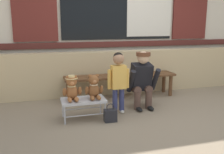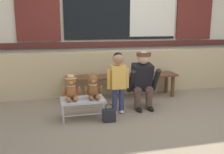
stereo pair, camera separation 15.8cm
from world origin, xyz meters
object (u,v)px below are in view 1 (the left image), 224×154
at_px(small_display_bench, 83,101).
at_px(teddy_bear_with_hat, 72,88).
at_px(teddy_bear_plain, 94,88).
at_px(handbag_on_ground, 110,115).
at_px(wooden_bench_long, 121,78).
at_px(child_standing, 118,76).
at_px(adult_crouching, 142,79).

relative_size(small_display_bench, teddy_bear_with_hat, 1.76).
distance_m(teddy_bear_plain, handbag_on_ground, 0.47).
bearing_deg(teddy_bear_plain, handbag_on_ground, -49.41).
xyz_separation_m(teddy_bear_plain, handbag_on_ground, (0.19, -0.22, -0.37)).
bearing_deg(teddy_bear_plain, wooden_bench_long, 51.62).
bearing_deg(wooden_bench_long, child_standing, -110.26).
bearing_deg(child_standing, handbag_on_ground, -124.48).
height_order(teddy_bear_with_hat, teddy_bear_plain, same).
distance_m(child_standing, handbag_on_ground, 0.63).
bearing_deg(adult_crouching, small_display_bench, -166.54).
height_order(teddy_bear_with_hat, adult_crouching, adult_crouching).
bearing_deg(adult_crouching, teddy_bear_with_hat, -168.41).
distance_m(wooden_bench_long, small_display_bench, 1.23).
relative_size(wooden_bench_long, teddy_bear_with_hat, 5.78).
bearing_deg(handbag_on_ground, child_standing, 55.52).
xyz_separation_m(teddy_bear_with_hat, teddy_bear_plain, (0.32, -0.00, -0.01)).
distance_m(small_display_bench, child_standing, 0.66).
xyz_separation_m(child_standing, adult_crouching, (0.46, 0.15, -0.11)).
xyz_separation_m(small_display_bench, teddy_bear_plain, (0.16, 0.00, 0.20)).
height_order(wooden_bench_long, adult_crouching, adult_crouching).
bearing_deg(handbag_on_ground, teddy_bear_with_hat, 156.51).
bearing_deg(adult_crouching, teddy_bear_plain, -164.25).
relative_size(adult_crouching, handbag_on_ground, 3.49).
distance_m(wooden_bench_long, child_standing, 0.86).
height_order(teddy_bear_plain, handbag_on_ground, teddy_bear_plain).
distance_m(teddy_bear_with_hat, adult_crouching, 1.21).
bearing_deg(adult_crouching, wooden_bench_long, 104.89).
xyz_separation_m(teddy_bear_plain, child_standing, (0.40, 0.09, 0.13)).
bearing_deg(wooden_bench_long, teddy_bear_plain, -128.38).
bearing_deg(wooden_bench_long, small_display_bench, -134.23).
distance_m(wooden_bench_long, handbag_on_ground, 1.24).
height_order(small_display_bench, adult_crouching, adult_crouching).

